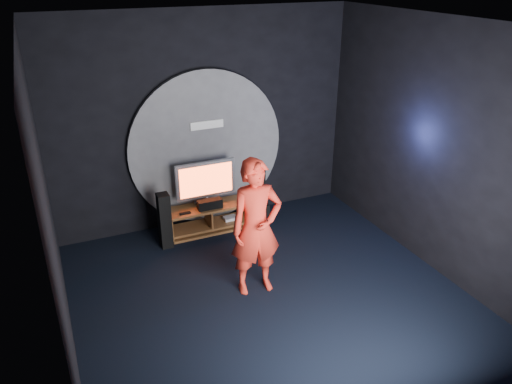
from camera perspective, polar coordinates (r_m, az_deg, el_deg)
floor at (r=6.87m, az=1.52°, el=-11.78°), size 5.00×5.00×0.00m
back_wall at (r=8.18m, az=-5.90°, el=8.07°), size 5.00×0.04×3.50m
front_wall at (r=4.16m, az=16.90°, el=-10.80°), size 5.00×0.04×3.50m
left_wall at (r=5.50m, az=-22.58°, el=-2.52°), size 0.04×5.00×3.50m
right_wall at (r=7.35m, az=19.65°, el=4.76°), size 0.04×5.00×3.50m
ceiling at (r=5.54m, az=1.95°, el=18.69°), size 5.00×5.00×0.01m
wall_disc_panel at (r=8.27m, az=-5.64°, el=4.99°), size 2.60×0.11×2.60m
media_console at (r=8.34m, az=-5.38°, el=-3.16°), size 1.40×0.45×0.45m
tv at (r=8.10m, az=-5.77°, el=1.19°), size 0.99×0.22×0.75m
center_speaker at (r=8.11m, az=-5.31°, el=-1.39°), size 0.40×0.15×0.15m
remote at (r=8.01m, az=-8.11°, el=-2.42°), size 0.18×0.05×0.02m
tower_speaker_left at (r=7.85m, az=-10.38°, el=-3.24°), size 0.18×0.20×0.90m
tower_speaker_right at (r=8.76m, az=0.28°, el=0.29°), size 0.18×0.20×0.90m
subwoofer at (r=8.68m, az=0.43°, el=-2.20°), size 0.26×0.26×0.29m
player at (r=6.51m, az=0.02°, el=-4.10°), size 0.72×0.50×1.90m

